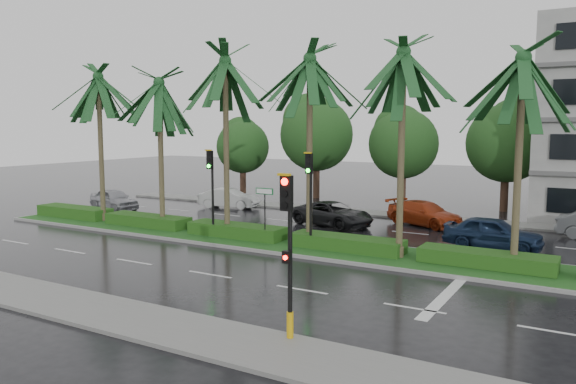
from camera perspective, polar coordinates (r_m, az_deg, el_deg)
The scene contains 17 objects.
ground at distance 25.88m, azimuth -1.07°, elevation -5.88°, with size 120.00×120.00×0.00m, color black.
near_sidewalk at distance 18.23m, azimuth -18.23°, elevation -11.49°, with size 40.00×2.40×0.12m, color slate.
far_sidewalk at distance 36.50m, azimuth 8.73°, elevation -2.15°, with size 40.00×2.00×0.12m, color slate.
median at distance 26.71m, azimuth 0.05°, elevation -5.31°, with size 36.00×4.00×0.15m.
hedge at distance 26.63m, azimuth 0.05°, elevation -4.53°, with size 35.20×1.40×0.60m.
lane_markings at distance 24.11m, azimuth 4.63°, elevation -6.83°, with size 34.00×13.06×0.01m.
palm_row at distance 26.86m, azimuth -2.29°, elevation 11.27°, with size 26.30×4.20×9.46m.
signal_near at distance 14.47m, azimuth 0.03°, elevation -5.86°, with size 0.34×0.45×4.36m.
signal_median_left at distance 27.90m, azimuth -7.81°, elevation 1.22°, with size 0.34×0.42×4.36m.
signal_median_right at distance 24.92m, azimuth 2.23°, elevation 0.61°, with size 0.34×0.42×4.36m.
street_sign at distance 26.43m, azimuth -2.39°, elevation -0.94°, with size 0.95×0.09×2.60m.
bg_trees at distance 41.24m, azimuth 12.07°, elevation 5.39°, with size 32.72×5.68×8.20m.
car_silver at distance 39.75m, azimuth -17.28°, elevation -0.71°, with size 4.16×1.67×1.42m, color #9E9FA5.
car_white at distance 38.96m, azimuth -6.06°, elevation -0.62°, with size 4.14×1.44×1.36m, color #BCBCBC.
car_darkgrey at distance 31.98m, azimuth 4.58°, elevation -2.23°, with size 4.90×2.26×1.36m, color black.
car_red at distance 32.88m, azimuth 13.72°, elevation -2.14°, with size 4.73×1.92×1.37m, color #962E10.
car_blue at distance 27.59m, azimuth 20.09°, elevation -3.92°, with size 4.39×1.77×1.50m, color #172745.
Camera 1 is at (13.07, -21.61, 5.66)m, focal length 35.00 mm.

